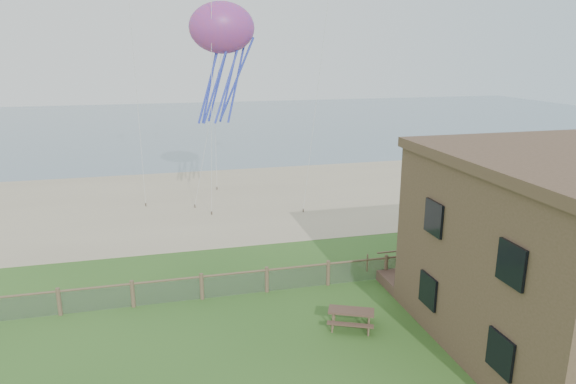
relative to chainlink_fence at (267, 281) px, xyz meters
name	(u,v)px	position (x,y,z in m)	size (l,w,h in m)	color
ground	(301,365)	(0.00, -6.00, -0.55)	(160.00, 160.00, 0.00)	#2A521C
sand_beach	(224,199)	(0.00, 16.00, -0.55)	(72.00, 20.00, 0.02)	tan
ocean	(189,123)	(0.00, 60.00, -0.55)	(160.00, 68.00, 0.02)	slate
chainlink_fence	(267,281)	(0.00, 0.00, 0.00)	(36.20, 0.20, 1.25)	brown
motel_deck	(521,268)	(13.00, -1.00, -0.30)	(15.00, 2.00, 0.50)	brown
picnic_table	(351,318)	(2.68, -3.94, -0.16)	(1.84, 1.39, 0.78)	brown
octopus_kite	(223,61)	(-0.30, 11.37, 9.72)	(3.79, 2.67, 7.80)	#FF3E28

